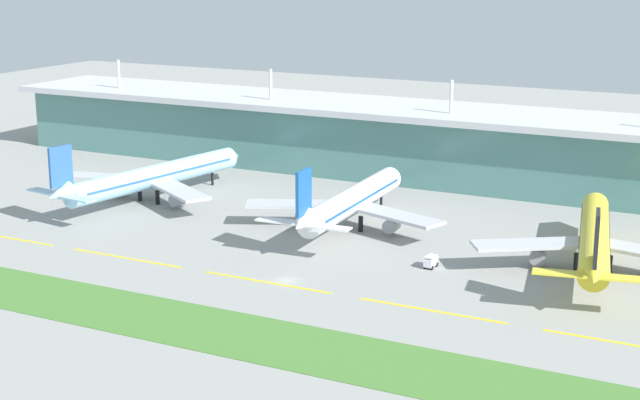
# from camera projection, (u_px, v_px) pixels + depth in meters

# --- Properties ---
(ground_plane) EXTENTS (600.00, 600.00, 0.00)m
(ground_plane) POSITION_uv_depth(u_px,v_px,m) (287.00, 281.00, 190.96)
(ground_plane) COLOR gray
(terminal_building) EXTENTS (288.00, 34.00, 28.93)m
(terminal_building) POSITION_uv_depth(u_px,v_px,m) (456.00, 145.00, 272.04)
(terminal_building) COLOR slate
(terminal_building) RESTS_ON ground
(airliner_near) EXTENTS (48.21, 66.63, 18.90)m
(airliner_near) POSITION_uv_depth(u_px,v_px,m) (152.00, 177.00, 250.50)
(airliner_near) COLOR #9ED1EA
(airliner_near) RESTS_ON ground
(airliner_middle) EXTENTS (48.74, 59.57, 18.90)m
(airliner_middle) POSITION_uv_depth(u_px,v_px,m) (350.00, 201.00, 225.73)
(airliner_middle) COLOR white
(airliner_middle) RESTS_ON ground
(airliner_far) EXTENTS (47.79, 63.06, 18.90)m
(airliner_far) POSITION_uv_depth(u_px,v_px,m) (595.00, 239.00, 196.22)
(airliner_far) COLOR yellow
(airliner_far) RESTS_ON ground
(taxiway_stripe_west) EXTENTS (28.00, 0.70, 0.04)m
(taxiway_stripe_west) POSITION_uv_depth(u_px,v_px,m) (5.00, 237.00, 220.17)
(taxiway_stripe_west) COLOR yellow
(taxiway_stripe_west) RESTS_ON ground
(taxiway_stripe_mid_west) EXTENTS (28.00, 0.70, 0.04)m
(taxiway_stripe_mid_west) POSITION_uv_depth(u_px,v_px,m) (126.00, 258.00, 205.09)
(taxiway_stripe_mid_west) COLOR yellow
(taxiway_stripe_mid_west) RESTS_ON ground
(taxiway_stripe_centre) EXTENTS (28.00, 0.70, 0.04)m
(taxiway_stripe_centre) POSITION_uv_depth(u_px,v_px,m) (267.00, 282.00, 190.02)
(taxiway_stripe_centre) COLOR yellow
(taxiway_stripe_centre) RESTS_ON ground
(taxiway_stripe_mid_east) EXTENTS (28.00, 0.70, 0.04)m
(taxiway_stripe_mid_east) POSITION_uv_depth(u_px,v_px,m) (432.00, 311.00, 174.94)
(taxiway_stripe_mid_east) COLOR yellow
(taxiway_stripe_mid_east) RESTS_ON ground
(taxiway_stripe_east) EXTENTS (28.00, 0.70, 0.04)m
(taxiway_stripe_east) POSITION_uv_depth(u_px,v_px,m) (628.00, 344.00, 159.87)
(taxiway_stripe_east) COLOR yellow
(taxiway_stripe_east) RESTS_ON ground
(grass_verge) EXTENTS (300.00, 18.00, 0.10)m
(grass_verge) POSITION_uv_depth(u_px,v_px,m) (206.00, 328.00, 166.68)
(grass_verge) COLOR #477A33
(grass_verge) RESTS_ON ground
(baggage_cart) EXTENTS (2.04, 3.64, 2.48)m
(baggage_cart) POSITION_uv_depth(u_px,v_px,m) (431.00, 262.00, 198.66)
(baggage_cart) COLOR silver
(baggage_cart) RESTS_ON ground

